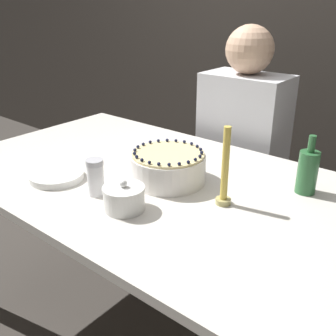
{
  "coord_description": "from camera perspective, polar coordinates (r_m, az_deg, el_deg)",
  "views": [
    {
      "loc": [
        0.89,
        -0.98,
        1.35
      ],
      "look_at": [
        0.08,
        0.01,
        0.8
      ],
      "focal_mm": 42.0,
      "sensor_mm": 36.0,
      "label": 1
    }
  ],
  "objects": [
    {
      "name": "cake",
      "position": [
        1.39,
        0.0,
        0.15
      ],
      "size": [
        0.27,
        0.27,
        0.12
      ],
      "color": "white",
      "rests_on": "dining_table"
    },
    {
      "name": "plate_stack",
      "position": [
        1.48,
        -15.87,
        -1.09
      ],
      "size": [
        0.19,
        0.19,
        0.02
      ],
      "color": "white",
      "rests_on": "dining_table"
    },
    {
      "name": "sugar_bowl",
      "position": [
        1.22,
        -6.41,
        -4.34
      ],
      "size": [
        0.13,
        0.13,
        0.1
      ],
      "color": "white",
      "rests_on": "dining_table"
    },
    {
      "name": "candle",
      "position": [
        1.23,
        8.24,
        -0.89
      ],
      "size": [
        0.05,
        0.05,
        0.26
      ],
      "color": "tan",
      "rests_on": "dining_table"
    },
    {
      "name": "person_man_blue_shirt",
      "position": [
        2.04,
        10.42,
        -0.24
      ],
      "size": [
        0.4,
        0.34,
        1.25
      ],
      "rotation": [
        0.0,
        0.0,
        3.14
      ],
      "color": "#473D33",
      "rests_on": "ground_plane"
    },
    {
      "name": "wall_behind",
      "position": [
        2.54,
        20.1,
        20.92
      ],
      "size": [
        8.0,
        0.05,
        2.6
      ],
      "color": "#38332D",
      "rests_on": "ground_plane"
    },
    {
      "name": "ground_plane",
      "position": [
        1.89,
        -2.32,
        -22.23
      ],
      "size": [
        12.0,
        12.0,
        0.0
      ],
      "primitive_type": "plane",
      "color": "#3D3833"
    },
    {
      "name": "sugar_shaker",
      "position": [
        1.31,
        -10.46,
        -1.31
      ],
      "size": [
        0.06,
        0.06,
        0.12
      ],
      "color": "white",
      "rests_on": "dining_table"
    },
    {
      "name": "dining_table",
      "position": [
        1.5,
        -2.72,
        -4.75
      ],
      "size": [
        1.57,
        0.95,
        0.75
      ],
      "color": "beige",
      "rests_on": "ground_plane"
    },
    {
      "name": "bottle",
      "position": [
        1.38,
        19.6,
        -0.44
      ],
      "size": [
        0.07,
        0.07,
        0.2
      ],
      "color": "#2D6638",
      "rests_on": "dining_table"
    }
  ]
}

